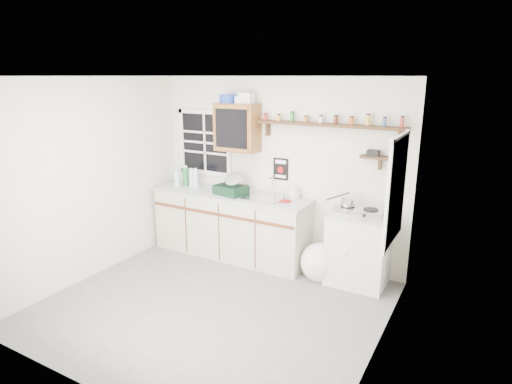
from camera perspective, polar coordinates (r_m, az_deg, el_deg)
room at (r=4.53m, az=-6.12°, el=-0.92°), size 3.64×3.24×2.54m
main_cabinet at (r=6.11m, az=-3.38°, el=-4.34°), size 2.31×0.63×0.92m
right_cabinet at (r=5.43m, az=13.48°, el=-7.37°), size 0.73×0.57×0.91m
sink at (r=5.71m, az=1.13°, el=-0.77°), size 0.52×0.44×0.29m
upper_cabinet at (r=5.90m, az=-2.54°, el=8.60°), size 0.60×0.32×0.65m
upper_cabinet_clutter at (r=5.88m, az=-2.76°, el=12.34°), size 0.50×0.24×0.14m
spice_shelf at (r=5.39m, az=9.66°, el=8.88°), size 1.91×0.18×0.35m
secondary_shelf at (r=5.28m, az=15.94°, el=4.53°), size 0.45×0.16×0.24m
warning_sign at (r=5.82m, az=3.31°, el=3.07°), size 0.22×0.02×0.30m
window_back at (r=6.41m, az=-6.82°, el=6.56°), size 0.93×0.03×0.98m
window_right at (r=4.29m, az=18.26°, el=0.23°), size 0.03×0.78×1.08m
water_bottles at (r=6.39m, az=-9.11°, el=1.89°), size 0.36×0.19×0.30m
dish_rack at (r=5.90m, az=-3.25°, el=0.64°), size 0.47×0.39×0.32m
soap_bottle at (r=5.70m, az=5.25°, el=0.06°), size 0.12×0.12×0.20m
rag at (r=5.57m, az=3.94°, el=-1.24°), size 0.13×0.12×0.02m
hotplate at (r=5.25m, az=13.56°, el=-2.45°), size 0.59×0.36×0.08m
saucepan at (r=5.27m, az=12.08°, el=-1.36°), size 0.38×0.18×0.16m
trash_bag at (r=5.54m, az=8.46°, el=-9.27°), size 0.45×0.41×0.52m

